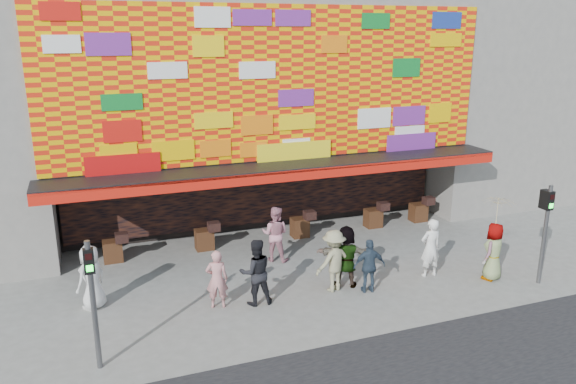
% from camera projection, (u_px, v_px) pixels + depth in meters
% --- Properties ---
extents(ground, '(90.00, 90.00, 0.00)m').
position_uv_depth(ground, '(327.00, 294.00, 15.90)').
color(ground, slate).
rests_on(ground, ground).
extents(shop_building, '(15.20, 9.40, 10.00)m').
position_uv_depth(shop_building, '(243.00, 83.00, 21.81)').
color(shop_building, gray).
rests_on(shop_building, ground).
extents(neighbor_right, '(11.00, 8.00, 12.00)m').
position_uv_depth(neighbor_right, '(515.00, 58.00, 25.82)').
color(neighbor_right, gray).
rests_on(neighbor_right, ground).
extents(signal_left, '(0.22, 0.20, 3.00)m').
position_uv_depth(signal_left, '(92.00, 291.00, 11.95)').
color(signal_left, '#59595B').
rests_on(signal_left, ground).
extents(signal_right, '(0.22, 0.20, 3.00)m').
position_uv_depth(signal_right, '(546.00, 224.00, 16.13)').
color(signal_right, '#59595B').
rests_on(signal_right, ground).
extents(ped_a, '(1.03, 0.99, 1.78)m').
position_uv_depth(ped_a, '(91.00, 277.00, 14.90)').
color(ped_a, silver).
rests_on(ped_a, ground).
extents(ped_b, '(0.67, 0.53, 1.63)m').
position_uv_depth(ped_b, '(217.00, 279.00, 14.96)').
color(ped_b, tan).
rests_on(ped_b, ground).
extents(ped_c, '(0.94, 0.75, 1.86)m').
position_uv_depth(ped_c, '(256.00, 272.00, 15.13)').
color(ped_c, black).
rests_on(ped_c, ground).
extents(ped_d, '(1.31, 0.95, 1.82)m').
position_uv_depth(ped_d, '(334.00, 261.00, 15.93)').
color(ped_d, gray).
rests_on(ped_d, ground).
extents(ped_e, '(0.98, 0.55, 1.58)m').
position_uv_depth(ped_e, '(369.00, 266.00, 15.86)').
color(ped_e, '#2C3C4E').
rests_on(ped_e, ground).
extents(ped_f, '(1.78, 1.21, 1.85)m').
position_uv_depth(ped_f, '(346.00, 256.00, 16.19)').
color(ped_f, gray).
rests_on(ped_f, ground).
extents(ped_g, '(1.02, 0.89, 1.76)m').
position_uv_depth(ped_g, '(494.00, 252.00, 16.67)').
color(ped_g, gray).
rests_on(ped_g, ground).
extents(ped_h, '(0.66, 0.44, 1.82)m').
position_uv_depth(ped_h, '(430.00, 248.00, 16.88)').
color(ped_h, white).
rests_on(ped_h, ground).
extents(ped_i, '(1.12, 1.06, 1.82)m').
position_uv_depth(ped_i, '(275.00, 234.00, 18.04)').
color(ped_i, '#C57F91').
rests_on(ped_i, ground).
extents(parasol, '(1.12, 1.14, 1.82)m').
position_uv_depth(parasol, '(498.00, 211.00, 16.32)').
color(parasol, beige).
rests_on(parasol, ground).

